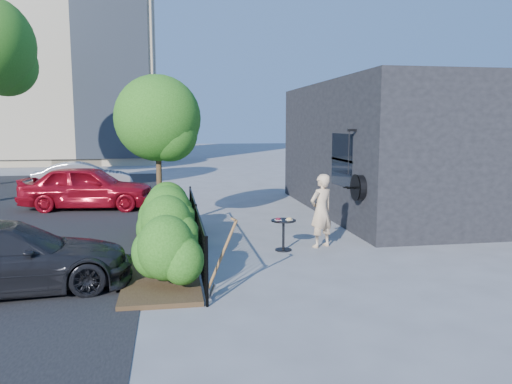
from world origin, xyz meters
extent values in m
plane|color=gray|center=(0.00, 0.00, 0.00)|extent=(120.00, 120.00, 0.00)
cube|color=black|center=(5.50, 4.50, 2.00)|extent=(6.00, 9.00, 4.00)
cube|color=black|center=(2.51, 2.40, 1.80)|extent=(0.04, 1.60, 1.40)
cube|color=black|center=(2.52, 2.40, 1.80)|extent=(0.05, 1.70, 0.06)
cylinder|color=black|center=(2.42, 0.90, 1.25)|extent=(0.18, 0.60, 0.60)
cylinder|color=black|center=(2.32, 0.90, 1.25)|extent=(0.03, 0.64, 0.64)
cube|color=black|center=(2.40, 1.40, 2.60)|extent=(0.25, 0.06, 0.06)
cylinder|color=black|center=(2.32, 1.40, 2.05)|extent=(0.02, 0.02, 1.05)
cylinder|color=black|center=(-1.50, -3.00, 0.55)|extent=(0.05, 0.05, 1.10)
cylinder|color=black|center=(-1.50, 0.00, 0.55)|extent=(0.05, 0.05, 1.10)
cylinder|color=black|center=(-1.50, 3.00, 0.55)|extent=(0.05, 0.05, 1.10)
cube|color=black|center=(-1.50, 0.00, 1.06)|extent=(0.03, 6.00, 0.03)
cube|color=black|center=(-1.50, 0.00, 0.10)|extent=(0.03, 6.00, 0.03)
cylinder|color=black|center=(-1.50, -2.90, 0.55)|extent=(0.02, 0.02, 1.04)
cylinder|color=black|center=(-1.50, -2.70, 0.55)|extent=(0.02, 0.02, 1.04)
cylinder|color=black|center=(-1.50, -2.50, 0.55)|extent=(0.02, 0.02, 1.04)
cylinder|color=black|center=(-1.50, -2.30, 0.55)|extent=(0.02, 0.02, 1.04)
cylinder|color=black|center=(-1.50, -2.10, 0.55)|extent=(0.02, 0.02, 1.04)
cylinder|color=black|center=(-1.50, -1.90, 0.55)|extent=(0.02, 0.02, 1.04)
cylinder|color=black|center=(-1.50, -1.70, 0.55)|extent=(0.02, 0.02, 1.04)
cylinder|color=black|center=(-1.50, -1.50, 0.55)|extent=(0.02, 0.02, 1.04)
cylinder|color=black|center=(-1.50, -1.30, 0.55)|extent=(0.02, 0.02, 1.04)
cylinder|color=black|center=(-1.50, -1.10, 0.55)|extent=(0.02, 0.02, 1.04)
cylinder|color=black|center=(-1.50, -0.90, 0.55)|extent=(0.02, 0.02, 1.04)
cylinder|color=black|center=(-1.50, -0.70, 0.55)|extent=(0.02, 0.02, 1.04)
cylinder|color=black|center=(-1.50, -0.50, 0.55)|extent=(0.02, 0.02, 1.04)
cylinder|color=black|center=(-1.50, -0.30, 0.55)|extent=(0.02, 0.02, 1.04)
cylinder|color=black|center=(-1.50, -0.10, 0.55)|extent=(0.02, 0.02, 1.04)
cylinder|color=black|center=(-1.50, 0.10, 0.55)|extent=(0.02, 0.02, 1.04)
cylinder|color=black|center=(-1.50, 0.30, 0.55)|extent=(0.02, 0.02, 1.04)
cylinder|color=black|center=(-1.50, 0.50, 0.55)|extent=(0.02, 0.02, 1.04)
cylinder|color=black|center=(-1.50, 0.70, 0.55)|extent=(0.02, 0.02, 1.04)
cylinder|color=black|center=(-1.50, 0.90, 0.55)|extent=(0.02, 0.02, 1.04)
cylinder|color=black|center=(-1.50, 1.10, 0.55)|extent=(0.02, 0.02, 1.04)
cylinder|color=black|center=(-1.50, 1.30, 0.55)|extent=(0.02, 0.02, 1.04)
cylinder|color=black|center=(-1.50, 1.50, 0.55)|extent=(0.02, 0.02, 1.04)
cylinder|color=black|center=(-1.50, 1.70, 0.55)|extent=(0.02, 0.02, 1.04)
cylinder|color=black|center=(-1.50, 1.90, 0.55)|extent=(0.02, 0.02, 1.04)
cylinder|color=black|center=(-1.50, 2.10, 0.55)|extent=(0.02, 0.02, 1.04)
cylinder|color=black|center=(-1.50, 2.30, 0.55)|extent=(0.02, 0.02, 1.04)
cylinder|color=black|center=(-1.50, 2.50, 0.55)|extent=(0.02, 0.02, 1.04)
cylinder|color=black|center=(-1.50, 2.70, 0.55)|extent=(0.02, 0.02, 1.04)
cylinder|color=black|center=(-1.50, 2.90, 0.55)|extent=(0.02, 0.02, 1.04)
cube|color=#382616|center=(-2.20, 0.00, 0.04)|extent=(1.30, 6.00, 0.08)
ellipsoid|color=#205513|center=(-2.10, -2.20, 0.70)|extent=(1.10, 1.10, 1.24)
ellipsoid|color=#205513|center=(-2.10, -0.60, 0.70)|extent=(1.10, 1.10, 1.24)
ellipsoid|color=#205513|center=(-2.10, 0.90, 0.70)|extent=(1.10, 1.10, 1.24)
ellipsoid|color=#205513|center=(-2.10, 2.30, 0.70)|extent=(1.10, 1.10, 1.24)
cylinder|color=#3F2B19|center=(-2.30, 2.80, 1.20)|extent=(0.14, 0.14, 2.40)
sphere|color=#205513|center=(-2.30, 2.80, 2.84)|extent=(2.20, 2.20, 2.20)
sphere|color=#205513|center=(-2.00, 2.60, 2.51)|extent=(1.43, 1.43, 1.43)
cylinder|color=black|center=(0.40, 0.12, 0.67)|extent=(0.54, 0.54, 0.03)
cylinder|color=black|center=(0.40, 0.12, 0.33)|extent=(0.05, 0.05, 0.65)
cylinder|color=black|center=(0.40, 0.12, 0.01)|extent=(0.36, 0.36, 0.03)
cube|color=white|center=(0.28, 0.13, 0.68)|extent=(0.15, 0.15, 0.01)
cube|color=white|center=(0.52, 0.11, 0.68)|extent=(0.15, 0.15, 0.01)
torus|color=#490C24|center=(0.28, 0.13, 0.71)|extent=(0.12, 0.12, 0.04)
torus|color=tan|center=(0.52, 0.11, 0.71)|extent=(0.12, 0.12, 0.04)
imported|color=#D4B189|center=(1.30, 0.30, 0.83)|extent=(0.71, 0.62, 1.65)
cylinder|color=brown|center=(-1.22, -2.60, 0.70)|extent=(0.50, 0.05, 1.11)
cube|color=gray|center=(-1.39, -2.60, 0.09)|extent=(0.12, 0.17, 0.24)
cylinder|color=brown|center=(-1.04, -2.60, 1.26)|extent=(0.10, 0.09, 0.06)
imported|color=#A60D1E|center=(-4.67, 6.47, 0.71)|extent=(4.35, 2.15, 1.43)
imported|color=#A9AAAE|center=(-5.44, 10.35, 0.62)|extent=(3.93, 1.86, 1.25)
imported|color=black|center=(-4.70, -1.75, 0.58)|extent=(4.21, 2.20, 1.17)
camera|label=1|loc=(-2.00, -10.28, 2.75)|focal=35.00mm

